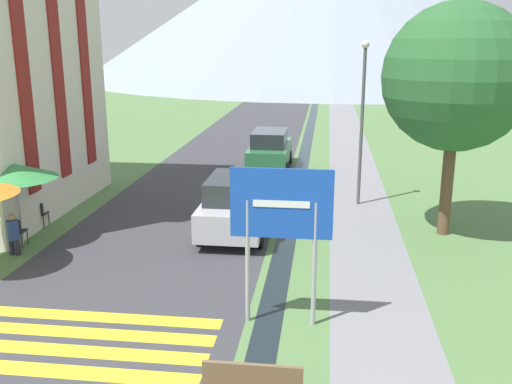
{
  "coord_description": "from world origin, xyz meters",
  "views": [
    {
      "loc": [
        2.3,
        -6.24,
        5.88
      ],
      "look_at": [
        0.28,
        10.0,
        1.46
      ],
      "focal_mm": 40.0,
      "sensor_mm": 36.0,
      "label": 1
    }
  ],
  "objects": [
    {
      "name": "cafe_umbrella_middle_green",
      "position": [
        -6.49,
        8.64,
        2.21
      ],
      "size": [
        2.37,
        2.37,
        2.43
      ],
      "color": "#B7B2A8",
      "rests_on": "ground_plane"
    },
    {
      "name": "drainage_channel",
      "position": [
        1.2,
        30.0,
        0.0
      ],
      "size": [
        0.6,
        60.0,
        0.0
      ],
      "color": "black",
      "rests_on": "ground_plane"
    },
    {
      "name": "road_sign",
      "position": [
        1.44,
        4.78,
        2.32
      ],
      "size": [
        2.1,
        0.11,
        3.38
      ],
      "color": "#9E9EA3",
      "rests_on": "ground_plane"
    },
    {
      "name": "footpath",
      "position": [
        3.6,
        30.0,
        0.0
      ],
      "size": [
        2.2,
        60.0,
        0.01
      ],
      "color": "slate",
      "rests_on": "ground_plane"
    },
    {
      "name": "parked_car_far",
      "position": [
        -0.27,
        19.52,
        0.91
      ],
      "size": [
        1.85,
        4.41,
        1.82
      ],
      "color": "#28663D",
      "rests_on": "ground_plane"
    },
    {
      "name": "tree_by_path",
      "position": [
        6.0,
        11.15,
        4.78
      ],
      "size": [
        4.32,
        4.32,
        6.96
      ],
      "color": "brown",
      "rests_on": "ground_plane"
    },
    {
      "name": "parked_car_near",
      "position": [
        -0.4,
        10.47,
        0.91
      ],
      "size": [
        1.97,
        4.23,
        1.82
      ],
      "color": "#B2B2B7",
      "rests_on": "ground_plane"
    },
    {
      "name": "cafe_chair_middle",
      "position": [
        -6.53,
        8.42,
        0.51
      ],
      "size": [
        0.4,
        0.4,
        0.85
      ],
      "rotation": [
        0.0,
        0.0,
        -0.45
      ],
      "color": "#232328",
      "rests_on": "ground_plane"
    },
    {
      "name": "cafe_chair_far_right",
      "position": [
        -6.72,
        10.14,
        0.51
      ],
      "size": [
        0.4,
        0.4,
        0.85
      ],
      "rotation": [
        0.0,
        0.0,
        -0.44
      ],
      "color": "#232328",
      "rests_on": "ground_plane"
    },
    {
      "name": "streetlamp",
      "position": [
        3.54,
        14.16,
        3.4
      ],
      "size": [
        0.28,
        0.28,
        5.82
      ],
      "color": "#515156",
      "rests_on": "ground_plane"
    },
    {
      "name": "road",
      "position": [
        -2.5,
        30.0,
        0.0
      ],
      "size": [
        6.4,
        60.0,
        0.01
      ],
      "color": "#38383D",
      "rests_on": "ground_plane"
    },
    {
      "name": "crosswalk_marking",
      "position": [
        -2.5,
        3.48,
        0.01
      ],
      "size": [
        5.44,
        2.54,
        0.01
      ],
      "color": "yellow",
      "rests_on": "ground_plane"
    },
    {
      "name": "ground_plane",
      "position": [
        0.0,
        20.0,
        0.0
      ],
      "size": [
        160.0,
        160.0,
        0.0
      ],
      "primitive_type": "plane",
      "color": "#517542"
    },
    {
      "name": "person_seated_near",
      "position": [
        -6.26,
        7.8,
        0.68
      ],
      "size": [
        0.32,
        0.32,
        1.23
      ],
      "color": "#282833",
      "rests_on": "ground_plane"
    }
  ]
}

